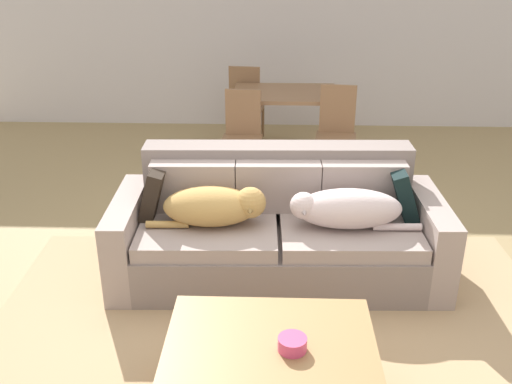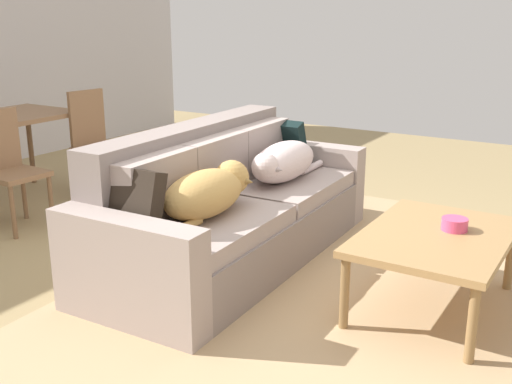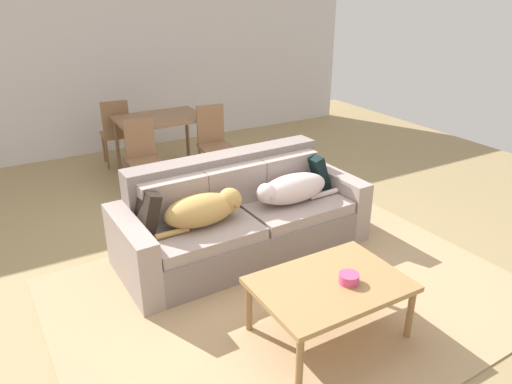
% 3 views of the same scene
% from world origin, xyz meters
% --- Properties ---
extents(ground_plane, '(10.00, 10.00, 0.00)m').
position_xyz_m(ground_plane, '(0.00, 0.00, 0.00)').
color(ground_plane, tan).
extents(area_rug, '(3.80, 2.88, 0.01)m').
position_xyz_m(area_rug, '(0.04, -0.62, 0.01)').
color(area_rug, tan).
rests_on(area_rug, ground).
extents(couch, '(2.39, 1.02, 0.90)m').
position_xyz_m(couch, '(0.04, 0.26, 0.34)').
color(couch, gray).
rests_on(couch, ground).
extents(dog_on_left_cushion, '(0.83, 0.36, 0.28)m').
position_xyz_m(dog_on_left_cushion, '(-0.40, 0.10, 0.60)').
color(dog_on_left_cushion, tan).
rests_on(dog_on_left_cushion, couch).
extents(dog_on_right_cushion, '(0.91, 0.34, 0.28)m').
position_xyz_m(dog_on_right_cushion, '(0.50, 0.10, 0.60)').
color(dog_on_right_cushion, silver).
rests_on(dog_on_right_cushion, couch).
extents(throw_pillow_by_left_arm, '(0.20, 0.38, 0.39)m').
position_xyz_m(throw_pillow_by_left_arm, '(-0.86, 0.29, 0.63)').
color(throw_pillow_by_left_arm, '#2C221A').
rests_on(throw_pillow_by_left_arm, couch).
extents(throw_pillow_by_right_arm, '(0.22, 0.38, 0.39)m').
position_xyz_m(throw_pillow_by_right_arm, '(0.93, 0.34, 0.63)').
color(throw_pillow_by_right_arm, black).
rests_on(throw_pillow_by_right_arm, couch).
extents(coffee_table, '(1.07, 0.75, 0.46)m').
position_xyz_m(coffee_table, '(0.00, -1.16, 0.41)').
color(coffee_table, '#AB824F').
rests_on(coffee_table, ground).
extents(bowl_on_coffee_table, '(0.15, 0.15, 0.07)m').
position_xyz_m(bowl_on_coffee_table, '(0.11, -1.22, 0.49)').
color(bowl_on_coffee_table, '#EA4C7F').
rests_on(bowl_on_coffee_table, coffee_table).
extents(dining_table, '(1.13, 0.81, 0.78)m').
position_xyz_m(dining_table, '(0.11, 2.64, 0.69)').
color(dining_table, '#876142').
rests_on(dining_table, ground).
extents(dining_chair_near_left, '(0.42, 0.42, 0.92)m').
position_xyz_m(dining_chair_near_left, '(-0.33, 2.05, 0.50)').
color(dining_chair_near_left, '#876142').
rests_on(dining_chair_near_left, ground).
extents(dining_chair_near_right, '(0.45, 0.45, 0.96)m').
position_xyz_m(dining_chair_near_right, '(0.62, 2.09, 0.53)').
color(dining_chair_near_right, '#876142').
rests_on(dining_chair_near_right, ground).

